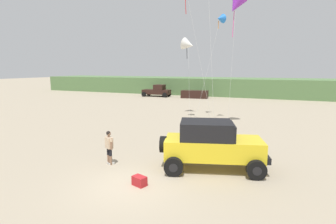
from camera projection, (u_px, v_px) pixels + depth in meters
The scene contains 10 objects.
ground_plane at pixel (131, 184), 10.65m from camera, with size 220.00×220.00×0.00m, color tan.
dune_ridge at pixel (275, 88), 44.20m from camera, with size 90.00×9.59×2.93m, color #567A47.
jeep at pixel (212, 144), 12.14m from camera, with size 5.02×3.49×2.26m.
person_watching at pixel (109, 146), 12.77m from camera, with size 0.56×0.44×1.67m.
cooler_box at pixel (139, 181), 10.54m from camera, with size 0.56×0.36×0.38m, color #B21E23.
distant_pickup at pixel (157, 91), 44.02m from camera, with size 4.69×2.58×1.98m.
distant_sedan at pixel (195, 94), 41.68m from camera, with size 4.20×1.70×1.20m, color black.
kite_pink_ribbon at pixel (220, 19), 21.92m from camera, with size 1.81×3.69×9.20m.
kite_white_parafoil at pixel (236, 5), 19.60m from camera, with size 1.98×2.88×10.21m.
kite_blue_swept at pixel (188, 45), 25.57m from camera, with size 2.09×4.26×7.77m.
Camera 1 is at (5.25, -8.67, 4.64)m, focal length 28.17 mm.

